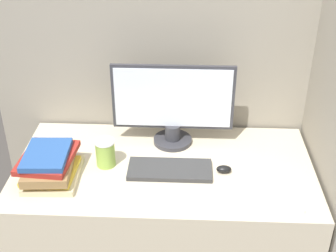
{
  "coord_description": "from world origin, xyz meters",
  "views": [
    {
      "loc": [
        0.09,
        -1.34,
        1.94
      ],
      "look_at": [
        0.01,
        0.38,
        0.92
      ],
      "focal_mm": 50.0,
      "sensor_mm": 36.0,
      "label": 1
    }
  ],
  "objects_px": {
    "keyboard": "(170,170)",
    "mouse": "(224,169)",
    "book_stack": "(50,165)",
    "monitor": "(173,106)",
    "coffee_cup": "(105,153)"
  },
  "relations": [
    {
      "from": "coffee_cup",
      "to": "mouse",
      "type": "bearing_deg",
      "value": -3.57
    },
    {
      "from": "monitor",
      "to": "mouse",
      "type": "distance_m",
      "value": 0.37
    },
    {
      "from": "mouse",
      "to": "book_stack",
      "type": "relative_size",
      "value": 0.22
    },
    {
      "from": "monitor",
      "to": "keyboard",
      "type": "height_order",
      "value": "monitor"
    },
    {
      "from": "mouse",
      "to": "coffee_cup",
      "type": "xyz_separation_m",
      "value": [
        -0.52,
        0.03,
        0.05
      ]
    },
    {
      "from": "monitor",
      "to": "keyboard",
      "type": "relative_size",
      "value": 1.54
    },
    {
      "from": "monitor",
      "to": "book_stack",
      "type": "distance_m",
      "value": 0.6
    },
    {
      "from": "keyboard",
      "to": "mouse",
      "type": "xyz_separation_m",
      "value": [
        0.23,
        0.01,
        0.01
      ]
    },
    {
      "from": "keyboard",
      "to": "mouse",
      "type": "distance_m",
      "value": 0.23
    },
    {
      "from": "monitor",
      "to": "mouse",
      "type": "height_order",
      "value": "monitor"
    },
    {
      "from": "mouse",
      "to": "coffee_cup",
      "type": "relative_size",
      "value": 0.53
    },
    {
      "from": "monitor",
      "to": "keyboard",
      "type": "bearing_deg",
      "value": -90.77
    },
    {
      "from": "mouse",
      "to": "book_stack",
      "type": "bearing_deg",
      "value": -174.46
    },
    {
      "from": "keyboard",
      "to": "book_stack",
      "type": "distance_m",
      "value": 0.51
    },
    {
      "from": "mouse",
      "to": "coffee_cup",
      "type": "distance_m",
      "value": 0.52
    }
  ]
}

